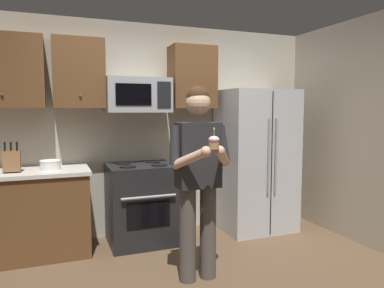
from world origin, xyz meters
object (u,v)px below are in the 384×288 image
at_px(bowl_large_white, 50,165).
at_px(person, 198,172).
at_px(oven_range, 142,204).
at_px(cupcake, 214,142).
at_px(microwave, 138,95).
at_px(knife_block, 12,161).
at_px(refrigerator, 256,160).

height_order(bowl_large_white, person, person).
xyz_separation_m(oven_range, cupcake, (0.27, -1.44, 0.83)).
bearing_deg(person, oven_range, 103.42).
height_order(person, cupcake, person).
distance_m(oven_range, microwave, 1.26).
distance_m(bowl_large_white, cupcake, 1.94).
distance_m(microwave, knife_block, 1.51).
relative_size(oven_range, microwave, 1.26).
distance_m(knife_block, cupcake, 2.15).
bearing_deg(oven_range, cupcake, -79.57).
bearing_deg(bowl_large_white, cupcake, -49.44).
xyz_separation_m(oven_range, refrigerator, (1.50, -0.04, 0.44)).
relative_size(oven_range, person, 0.53).
height_order(refrigerator, person, refrigerator).
relative_size(knife_block, cupcake, 1.84).
bearing_deg(person, cupcake, -90.00).
bearing_deg(cupcake, refrigerator, 48.64).
bearing_deg(microwave, knife_block, -173.66).
bearing_deg(oven_range, refrigerator, -1.50).
distance_m(microwave, refrigerator, 1.72).
xyz_separation_m(refrigerator, person, (-1.23, -1.07, 0.10)).
relative_size(bowl_large_white, cupcake, 1.24).
xyz_separation_m(knife_block, cupcake, (1.60, -1.41, 0.26)).
xyz_separation_m(refrigerator, cupcake, (-1.23, -1.40, 0.39)).
distance_m(bowl_large_white, person, 1.67).
distance_m(microwave, cupcake, 1.64).
bearing_deg(refrigerator, knife_block, 179.80).
height_order(oven_range, microwave, microwave).
xyz_separation_m(oven_range, microwave, (0.00, 0.12, 1.26)).
distance_m(refrigerator, bowl_large_white, 2.48).
distance_m(person, cupcake, 0.44).
bearing_deg(knife_block, bowl_large_white, 5.95).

